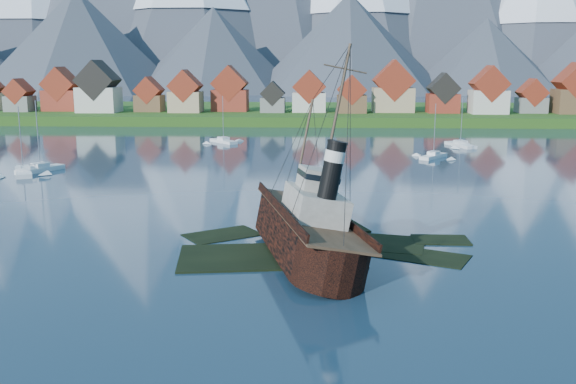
{
  "coord_description": "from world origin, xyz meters",
  "views": [
    {
      "loc": [
        1.82,
        -62.88,
        18.8
      ],
      "look_at": [
        -1.66,
        6.0,
        5.0
      ],
      "focal_mm": 40.0,
      "sensor_mm": 36.0,
      "label": 1
    }
  ],
  "objects_px": {
    "tugboat_wreck": "(302,226)",
    "sailboat_c": "(223,142)",
    "sailboat_b": "(40,170)",
    "sailboat_e": "(460,145)",
    "sailboat_d": "(433,157)",
    "sailboat_a": "(23,173)"
  },
  "relations": [
    {
      "from": "sailboat_b",
      "to": "sailboat_e",
      "type": "distance_m",
      "value": 91.18
    },
    {
      "from": "sailboat_b",
      "to": "sailboat_e",
      "type": "relative_size",
      "value": 1.11
    },
    {
      "from": "sailboat_a",
      "to": "sailboat_b",
      "type": "xyz_separation_m",
      "value": [
        1.76,
        2.88,
        0.04
      ]
    },
    {
      "from": "sailboat_d",
      "to": "sailboat_c",
      "type": "bearing_deg",
      "value": -170.61
    },
    {
      "from": "sailboat_a",
      "to": "sailboat_c",
      "type": "distance_m",
      "value": 54.53
    },
    {
      "from": "sailboat_a",
      "to": "sailboat_c",
      "type": "xyz_separation_m",
      "value": [
        27.92,
        46.84,
        -0.01
      ]
    },
    {
      "from": "sailboat_a",
      "to": "sailboat_e",
      "type": "height_order",
      "value": "sailboat_a"
    },
    {
      "from": "sailboat_b",
      "to": "sailboat_c",
      "type": "relative_size",
      "value": 1.12
    },
    {
      "from": "sailboat_a",
      "to": "sailboat_d",
      "type": "relative_size",
      "value": 1.06
    },
    {
      "from": "tugboat_wreck",
      "to": "sailboat_c",
      "type": "distance_m",
      "value": 93.87
    },
    {
      "from": "sailboat_a",
      "to": "sailboat_b",
      "type": "height_order",
      "value": "sailboat_b"
    },
    {
      "from": "tugboat_wreck",
      "to": "sailboat_c",
      "type": "xyz_separation_m",
      "value": [
        -21.72,
        91.28,
        -2.53
      ]
    },
    {
      "from": "sailboat_b",
      "to": "sailboat_d",
      "type": "relative_size",
      "value": 1.14
    },
    {
      "from": "sailboat_b",
      "to": "sailboat_a",
      "type": "bearing_deg",
      "value": -93.93
    },
    {
      "from": "sailboat_a",
      "to": "sailboat_c",
      "type": "relative_size",
      "value": 1.04
    },
    {
      "from": "tugboat_wreck",
      "to": "sailboat_e",
      "type": "xyz_separation_m",
      "value": [
        34.26,
        86.92,
        -2.54
      ]
    },
    {
      "from": "tugboat_wreck",
      "to": "sailboat_c",
      "type": "bearing_deg",
      "value": 88.76
    },
    {
      "from": "sailboat_c",
      "to": "sailboat_d",
      "type": "relative_size",
      "value": 1.02
    },
    {
      "from": "tugboat_wreck",
      "to": "sailboat_e",
      "type": "bearing_deg",
      "value": 53.86
    },
    {
      "from": "tugboat_wreck",
      "to": "sailboat_b",
      "type": "xyz_separation_m",
      "value": [
        -47.87,
        47.32,
        -2.49
      ]
    },
    {
      "from": "tugboat_wreck",
      "to": "sailboat_d",
      "type": "xyz_separation_m",
      "value": [
        24.83,
        67.83,
        -2.53
      ]
    },
    {
      "from": "sailboat_b",
      "to": "sailboat_d",
      "type": "distance_m",
      "value": 75.54
    }
  ]
}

